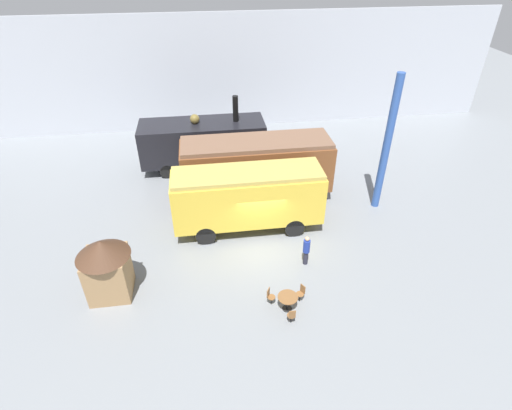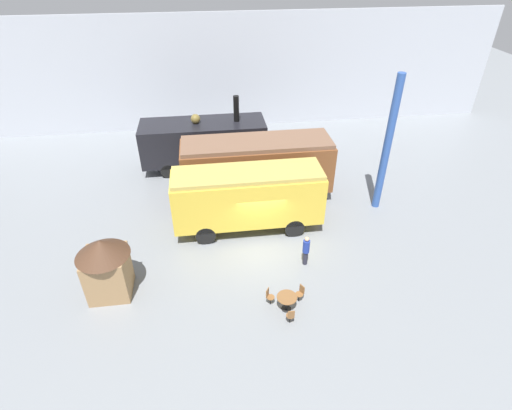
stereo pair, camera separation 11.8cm
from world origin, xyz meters
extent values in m
plane|color=gray|center=(0.00, 0.00, 0.00)|extent=(80.00, 80.00, 0.00)
cube|color=#B2B7C1|center=(0.00, 15.84, 4.50)|extent=(44.00, 0.15, 9.00)
cube|color=black|center=(-2.73, 8.77, 1.95)|extent=(8.41, 2.88, 2.62)
cylinder|color=black|center=(-0.42, 8.77, 4.12)|extent=(0.38, 0.38, 1.73)
sphere|color=brown|center=(-3.15, 8.77, 3.56)|extent=(0.64, 0.64, 0.64)
cylinder|color=black|center=(-0.21, 7.39, 0.49)|extent=(0.98, 0.12, 0.98)
cylinder|color=black|center=(-0.21, 10.14, 0.49)|extent=(0.98, 0.12, 0.98)
cylinder|color=black|center=(-5.25, 7.39, 0.49)|extent=(0.98, 0.12, 0.98)
cylinder|color=black|center=(-5.25, 10.14, 0.49)|extent=(0.98, 0.12, 0.98)
cube|color=brown|center=(0.35, 4.39, 2.14)|extent=(8.92, 2.79, 2.83)
cube|color=brown|center=(0.35, 4.39, 3.67)|extent=(8.75, 2.57, 0.24)
cylinder|color=black|center=(3.03, 3.05, 0.55)|extent=(1.11, 0.12, 1.11)
cylinder|color=black|center=(3.03, 5.72, 0.55)|extent=(1.11, 0.12, 1.11)
cylinder|color=black|center=(-2.33, 3.05, 0.55)|extent=(1.11, 0.12, 1.11)
cylinder|color=black|center=(-2.33, 5.72, 0.55)|extent=(1.11, 0.12, 1.11)
cube|color=gold|center=(-0.57, 1.20, 2.02)|extent=(7.97, 2.44, 2.66)
cube|color=tan|center=(-0.57, 1.20, 3.47)|extent=(7.81, 2.24, 0.24)
cylinder|color=black|center=(1.82, 0.04, 0.53)|extent=(1.07, 0.12, 1.07)
cylinder|color=black|center=(1.82, 2.35, 0.53)|extent=(1.07, 0.12, 1.07)
cylinder|color=black|center=(-2.96, 0.04, 0.53)|extent=(1.07, 0.12, 1.07)
cylinder|color=black|center=(-2.96, 2.35, 0.53)|extent=(1.07, 0.12, 1.07)
cylinder|color=black|center=(0.38, -4.94, 0.01)|extent=(0.44, 0.44, 0.02)
cylinder|color=black|center=(0.38, -4.94, 0.37)|extent=(0.08, 0.08, 0.70)
cylinder|color=brown|center=(0.38, -4.94, 0.74)|extent=(0.89, 0.89, 0.03)
cylinder|color=black|center=(-0.26, -4.57, 0.21)|extent=(0.06, 0.06, 0.42)
cylinder|color=brown|center=(-0.26, -4.57, 0.43)|extent=(0.36, 0.36, 0.03)
cube|color=brown|center=(-0.39, -4.49, 0.66)|extent=(0.18, 0.27, 0.42)
cylinder|color=black|center=(0.39, -5.68, 0.21)|extent=(0.06, 0.06, 0.42)
cylinder|color=brown|center=(0.39, -5.68, 0.43)|extent=(0.36, 0.36, 0.03)
cube|color=brown|center=(0.39, -5.84, 0.66)|extent=(0.29, 0.04, 0.42)
cylinder|color=black|center=(1.03, -4.56, 0.21)|extent=(0.06, 0.06, 0.42)
cylinder|color=brown|center=(1.03, -4.56, 0.43)|extent=(0.36, 0.36, 0.03)
cube|color=brown|center=(1.16, -4.49, 0.66)|extent=(0.18, 0.27, 0.42)
cylinder|color=#262633|center=(1.88, -2.18, 0.39)|extent=(0.24, 0.24, 0.77)
cylinder|color=navy|center=(1.88, -2.18, 1.12)|extent=(0.34, 0.34, 0.69)
sphere|color=tan|center=(1.88, -2.18, 1.57)|extent=(0.22, 0.22, 0.22)
cube|color=#99754C|center=(-7.36, -2.81, 1.10)|extent=(1.80, 1.80, 2.20)
cone|color=#472D1E|center=(-7.36, -2.81, 2.60)|extent=(2.34, 2.34, 0.80)
cylinder|color=#2D519E|center=(7.36, 2.30, 4.00)|extent=(0.44, 0.44, 8.00)
camera|label=1|loc=(-2.67, -16.61, 13.70)|focal=28.00mm
camera|label=2|loc=(-2.56, -16.63, 13.70)|focal=28.00mm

